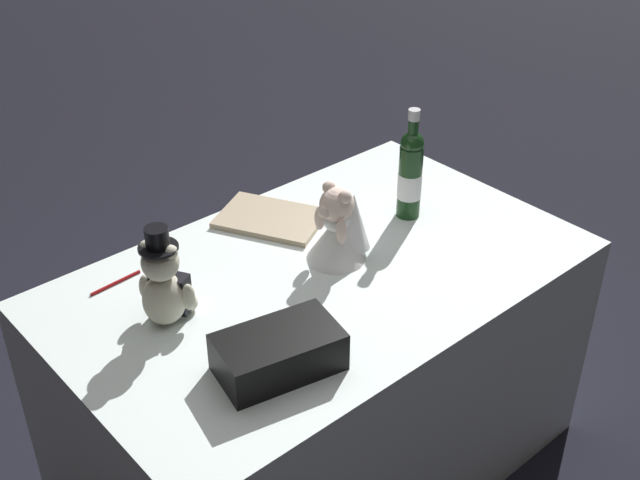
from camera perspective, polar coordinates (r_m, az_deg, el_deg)
ground_plane at (r=2.68m, az=0.00°, el=-14.99°), size 12.00×12.00×0.00m
reception_table at (r=2.42m, az=0.00°, el=-9.23°), size 1.43×0.87×0.72m
teddy_bear_groom at (r=2.00m, az=-10.71°, el=-3.05°), size 0.14×0.14×0.27m
teddy_bear_bride at (r=2.21m, az=1.46°, el=0.92°), size 0.21×0.16×0.22m
champagne_bottle at (r=2.39m, az=6.28°, el=4.65°), size 0.07×0.07×0.34m
signing_pen at (r=2.21m, az=-14.09°, el=-2.94°), size 0.16×0.02×0.01m
gift_case_black at (r=1.86m, az=-2.90°, el=-7.77°), size 0.31×0.21×0.10m
guestbook at (r=2.41m, az=-3.44°, el=1.50°), size 0.32×0.36×0.02m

